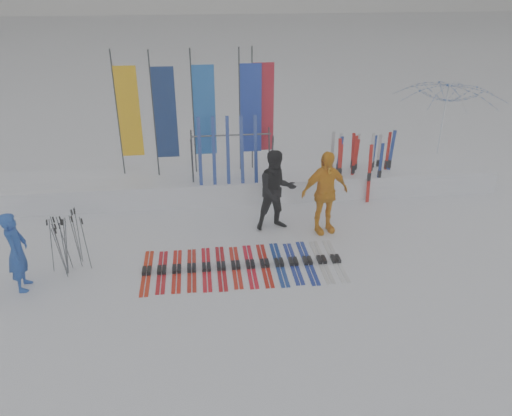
{
  "coord_description": "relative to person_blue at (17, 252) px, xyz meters",
  "views": [
    {
      "loc": [
        -0.91,
        -7.74,
        5.58
      ],
      "look_at": [
        0.2,
        1.6,
        1.0
      ],
      "focal_mm": 35.0,
      "sensor_mm": 36.0,
      "label": 1
    }
  ],
  "objects": [
    {
      "name": "ground",
      "position": [
        4.38,
        -0.7,
        -0.8
      ],
      "size": [
        120.0,
        120.0,
        0.0
      ],
      "primitive_type": "plane",
      "color": "white",
      "rests_on": "ground"
    },
    {
      "name": "snow_bank",
      "position": [
        4.38,
        3.9,
        -0.5
      ],
      "size": [
        14.0,
        1.6,
        0.6
      ],
      "primitive_type": "cube",
      "color": "white",
      "rests_on": "ground"
    },
    {
      "name": "person_blue",
      "position": [
        0.0,
        0.0,
        0.0
      ],
      "size": [
        0.43,
        0.61,
        1.59
      ],
      "primitive_type": "imported",
      "rotation": [
        0.0,
        0.0,
        1.65
      ],
      "color": "#1D48AB",
      "rests_on": "ground"
    },
    {
      "name": "person_black",
      "position": [
        5.16,
        1.83,
        0.16
      ],
      "size": [
        1.03,
        0.86,
        1.91
      ],
      "primitive_type": "imported",
      "rotation": [
        0.0,
        0.0,
        0.15
      ],
      "color": "black",
      "rests_on": "ground"
    },
    {
      "name": "person_yellow",
      "position": [
        6.22,
        1.56,
        0.18
      ],
      "size": [
        1.22,
        0.73,
        1.95
      ],
      "primitive_type": "imported",
      "rotation": [
        0.0,
        0.0,
        0.24
      ],
      "color": "orange",
      "rests_on": "ground"
    },
    {
      "name": "tent_canopy",
      "position": [
        10.46,
        4.72,
        0.58
      ],
      "size": [
        3.2,
        3.25,
        2.76
      ],
      "primitive_type": "imported",
      "rotation": [
        0.0,
        0.0,
        -0.06
      ],
      "color": "white",
      "rests_on": "ground"
    },
    {
      "name": "ski_row",
      "position": [
        4.25,
        0.23,
        -0.76
      ],
      "size": [
        4.07,
        1.7,
        0.07
      ],
      "color": "red",
      "rests_on": "ground"
    },
    {
      "name": "pole_cluster",
      "position": [
        0.76,
        0.54,
        -0.2
      ],
      "size": [
        0.76,
        0.77,
        1.26
      ],
      "color": "#595B60",
      "rests_on": "ground"
    },
    {
      "name": "feather_flags",
      "position": [
        3.58,
        4.15,
        1.45
      ],
      "size": [
        4.0,
        0.29,
        3.2
      ],
      "color": "#383A3F",
      "rests_on": "ground"
    },
    {
      "name": "ski_rack",
      "position": [
        4.27,
        3.5,
        0.59
      ],
      "size": [
        2.04,
        0.8,
        1.23
      ],
      "color": "#383A3F",
      "rests_on": "ground"
    },
    {
      "name": "upright_skis",
      "position": [
        7.7,
        3.63,
        -0.0
      ],
      "size": [
        1.59,
        1.09,
        1.7
      ],
      "color": "red",
      "rests_on": "ground"
    }
  ]
}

